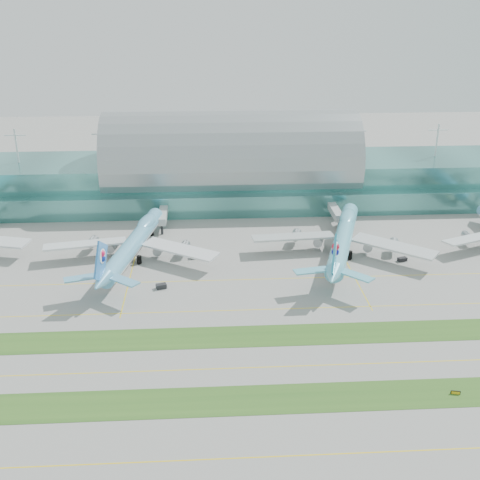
{
  "coord_description": "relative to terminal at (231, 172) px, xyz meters",
  "views": [
    {
      "loc": [
        -12.13,
        -150.98,
        94.28
      ],
      "look_at": [
        0.0,
        55.0,
        9.0
      ],
      "focal_mm": 45.0,
      "sensor_mm": 36.0,
      "label": 1
    }
  ],
  "objects": [
    {
      "name": "airliner_c",
      "position": [
        40.27,
        -67.97,
        -7.39
      ],
      "size": [
        67.64,
        78.48,
        22.17
      ],
      "rotation": [
        0.0,
        0.0,
        -0.31
      ],
      "color": "#60BCD5",
      "rests_on": "ground"
    },
    {
      "name": "gse_c",
      "position": [
        -28.33,
        -93.89,
        -13.43
      ],
      "size": [
        3.95,
        2.99,
        1.6
      ],
      "primitive_type": "cube",
      "rotation": [
        0.0,
        0.0,
        0.29
      ],
      "color": "black",
      "rests_on": "ground"
    },
    {
      "name": "taxiline_d",
      "position": [
        -0.01,
        -88.79,
        -14.22
      ],
      "size": [
        420.0,
        0.35,
        0.01
      ],
      "primitive_type": "cube",
      "color": "yellow",
      "rests_on": "ground"
    },
    {
      "name": "airliner_b",
      "position": [
        -39.97,
        -67.85,
        -7.65
      ],
      "size": [
        66.95,
        76.95,
        21.31
      ],
      "rotation": [
        0.0,
        0.0,
        -0.19
      ],
      "color": "#5DA9CE",
      "rests_on": "ground"
    },
    {
      "name": "taxiline_a",
      "position": [
        -0.01,
        -176.79,
        -14.22
      ],
      "size": [
        420.0,
        0.35,
        0.01
      ],
      "primitive_type": "cube",
      "color": "yellow",
      "rests_on": "ground"
    },
    {
      "name": "grass_strip_near",
      "position": [
        -0.01,
        -156.79,
        -14.19
      ],
      "size": [
        420.0,
        12.0,
        0.08
      ],
      "primitive_type": "cube",
      "color": "#2D591E",
      "rests_on": "ground"
    },
    {
      "name": "gse_d",
      "position": [
        -16.7,
        -69.11,
        -13.46
      ],
      "size": [
        4.02,
        2.52,
        1.54
      ],
      "primitive_type": "cube",
      "rotation": [
        0.0,
        0.0,
        0.16
      ],
      "color": "black",
      "rests_on": "ground"
    },
    {
      "name": "gse_f",
      "position": [
        61.42,
        -76.4,
        -13.53
      ],
      "size": [
        3.88,
        2.81,
        1.39
      ],
      "primitive_type": "cube",
      "rotation": [
        0.0,
        0.0,
        0.31
      ],
      "color": "black",
      "rests_on": "ground"
    },
    {
      "name": "gse_e",
      "position": [
        34.66,
        -84.83,
        -13.6
      ],
      "size": [
        3.85,
        2.66,
        1.25
      ],
      "primitive_type": "cube",
      "rotation": [
        0.0,
        0.0,
        -0.3
      ],
      "color": "gold",
      "rests_on": "ground"
    },
    {
      "name": "terminal",
      "position": [
        0.0,
        0.0,
        0.0
      ],
      "size": [
        340.0,
        69.1,
        36.0
      ],
      "color": "#3D7A75",
      "rests_on": "ground"
    },
    {
      "name": "taxiline_c",
      "position": [
        -0.01,
        -110.79,
        -14.22
      ],
      "size": [
        420.0,
        0.35,
        0.01
      ],
      "primitive_type": "cube",
      "color": "yellow",
      "rests_on": "ground"
    },
    {
      "name": "taxiway_sign_east",
      "position": [
        49.75,
        -157.49,
        -13.72
      ],
      "size": [
        2.4,
        0.75,
        1.02
      ],
      "rotation": [
        0.0,
        0.0,
        -0.21
      ],
      "color": "black",
      "rests_on": "ground"
    },
    {
      "name": "taxiline_b",
      "position": [
        -0.01,
        -142.79,
        -14.22
      ],
      "size": [
        420.0,
        0.35,
        0.01
      ],
      "primitive_type": "cube",
      "color": "yellow",
      "rests_on": "ground"
    },
    {
      "name": "grass_strip_far",
      "position": [
        -0.01,
        -126.79,
        -14.19
      ],
      "size": [
        420.0,
        12.0,
        0.08
      ],
      "primitive_type": "cube",
      "color": "#2D591E",
      "rests_on": "ground"
    },
    {
      "name": "ground",
      "position": [
        -0.01,
        -128.79,
        -14.23
      ],
      "size": [
        700.0,
        700.0,
        0.0
      ],
      "primitive_type": "plane",
      "color": "gray",
      "rests_on": "ground"
    }
  ]
}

